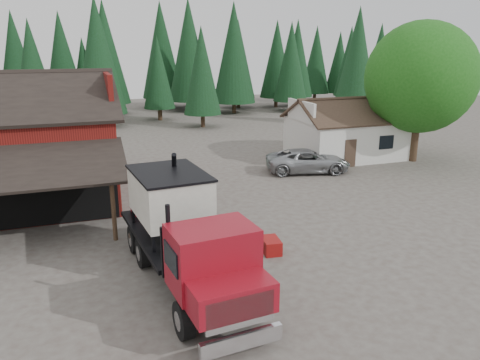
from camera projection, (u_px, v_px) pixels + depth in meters
name	position (u px, v px, depth m)	size (l,w,h in m)	color
ground	(248.00, 241.00, 20.95)	(120.00, 120.00, 0.00)	#4D443D
farmhouse	(346.00, 135.00, 36.42)	(8.60, 6.42, 4.65)	silver
deciduous_tree	(421.00, 81.00, 33.79)	(8.00, 8.00, 10.20)	#382619
conifer_backdrop	(132.00, 115.00, 58.99)	(76.00, 16.00, 16.00)	black
near_pine_b	(202.00, 71.00, 48.41)	(3.96, 3.96, 10.40)	#382619
near_pine_c	(357.00, 60.00, 49.63)	(4.84, 4.84, 12.40)	#382619
near_pine_d	(98.00, 56.00, 48.41)	(5.28, 5.28, 13.40)	#382619
feed_truck	(184.00, 230.00, 16.75)	(3.56, 9.98, 4.42)	black
silver_car	(308.00, 161.00, 32.10)	(2.64, 5.72, 1.59)	#9DA1A5
equip_box	(271.00, 246.00, 19.73)	(0.70, 1.10, 0.60)	maroon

